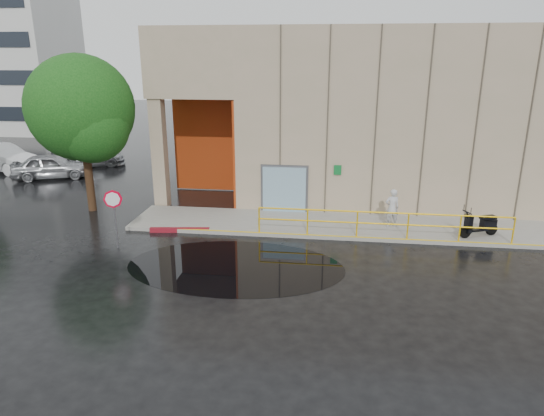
{
  "coord_description": "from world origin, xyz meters",
  "views": [
    {
      "loc": [
        2.31,
        -14.61,
        6.85
      ],
      "look_at": [
        0.03,
        3.0,
        1.21
      ],
      "focal_mm": 32.0,
      "sensor_mm": 36.0,
      "label": 1
    }
  ],
  "objects": [
    {
      "name": "ground",
      "position": [
        0.0,
        0.0,
        0.0
      ],
      "size": [
        120.0,
        120.0,
        0.0
      ],
      "primitive_type": "plane",
      "color": "black",
      "rests_on": "ground"
    },
    {
      "name": "sidewalk",
      "position": [
        4.0,
        4.5,
        0.07
      ],
      "size": [
        20.0,
        3.0,
        0.15
      ],
      "primitive_type": "cube",
      "color": "gray",
      "rests_on": "ground"
    },
    {
      "name": "building",
      "position": [
        5.1,
        10.98,
        4.21
      ],
      "size": [
        20.0,
        10.17,
        8.0
      ],
      "color": "gray",
      "rests_on": "ground"
    },
    {
      "name": "guardrail",
      "position": [
        4.25,
        3.15,
        0.68
      ],
      "size": [
        9.56,
        0.06,
        1.03
      ],
      "color": "#EDB60C",
      "rests_on": "sidewalk"
    },
    {
      "name": "distant_building",
      "position": [
        -28.0,
        27.98,
        7.5
      ],
      "size": [
        12.0,
        8.08,
        15.0
      ],
      "color": "silver",
      "rests_on": "ground"
    },
    {
      "name": "person",
      "position": [
        4.73,
        4.5,
        0.93
      ],
      "size": [
        0.63,
        0.48,
        1.57
      ],
      "primitive_type": "imported",
      "rotation": [
        0.0,
        0.0,
        3.34
      ],
      "color": "#BCBDC1",
      "rests_on": "sidewalk"
    },
    {
      "name": "scooter",
      "position": [
        7.97,
        3.73,
        0.88
      ],
      "size": [
        1.69,
        1.12,
        1.28
      ],
      "rotation": [
        0.0,
        0.0,
        0.4
      ],
      "color": "black",
      "rests_on": "sidewalk"
    },
    {
      "name": "stop_sign",
      "position": [
        -5.5,
        1.18,
        1.65
      ],
      "size": [
        0.65,
        0.23,
        2.23
      ],
      "rotation": [
        0.0,
        0.0,
        -0.1
      ],
      "color": "#5D5C61",
      "rests_on": "ground"
    },
    {
      "name": "red_curb",
      "position": [
        -3.74,
        3.1,
        0.09
      ],
      "size": [
        2.4,
        0.47,
        0.18
      ],
      "primitive_type": "cube",
      "rotation": [
        0.0,
        0.0,
        0.12
      ],
      "color": "maroon",
      "rests_on": "ground"
    },
    {
      "name": "puddle",
      "position": [
        -0.86,
        0.12,
        0.0
      ],
      "size": [
        7.41,
        4.57,
        0.01
      ],
      "primitive_type": "cube",
      "rotation": [
        0.0,
        0.0,
        0.0
      ],
      "color": "black",
      "rests_on": "ground"
    },
    {
      "name": "car_a",
      "position": [
        -13.8,
        10.78,
        0.71
      ],
      "size": [
        4.51,
        3.08,
        1.43
      ],
      "primitive_type": "imported",
      "rotation": [
        0.0,
        0.0,
        1.94
      ],
      "color": "#A1A3A8",
      "rests_on": "ground"
    },
    {
      "name": "car_b",
      "position": [
        -17.76,
        12.06,
        0.81
      ],
      "size": [
        5.22,
        3.09,
        1.63
      ],
      "primitive_type": "imported",
      "rotation": [
        0.0,
        0.0,
        1.28
      ],
      "color": "white",
      "rests_on": "ground"
    },
    {
      "name": "car_c",
      "position": [
        -13.21,
        14.05,
        0.65
      ],
      "size": [
        4.81,
        3.34,
        1.29
      ],
      "primitive_type": "imported",
      "rotation": [
        0.0,
        0.0,
        1.95
      ],
      "color": "#9FA1A6",
      "rests_on": "ground"
    },
    {
      "name": "tree_near",
      "position": [
        -8.46,
        5.29,
        4.45
      ],
      "size": [
        4.58,
        4.58,
        6.93
      ],
      "rotation": [
        0.0,
        0.0,
        0.02
      ],
      "color": "black",
      "rests_on": "ground"
    }
  ]
}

